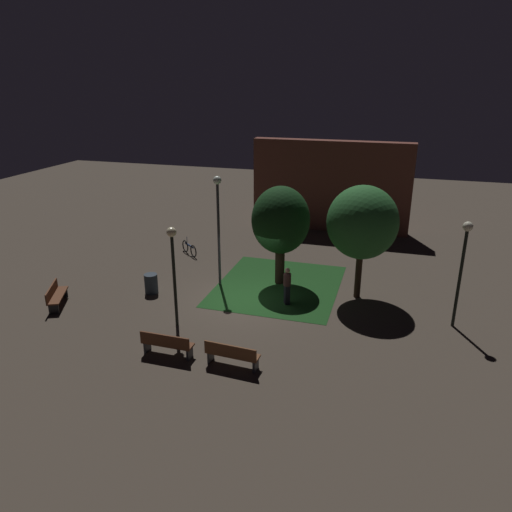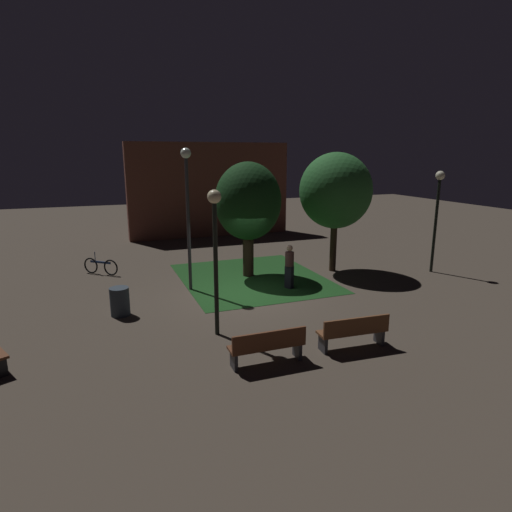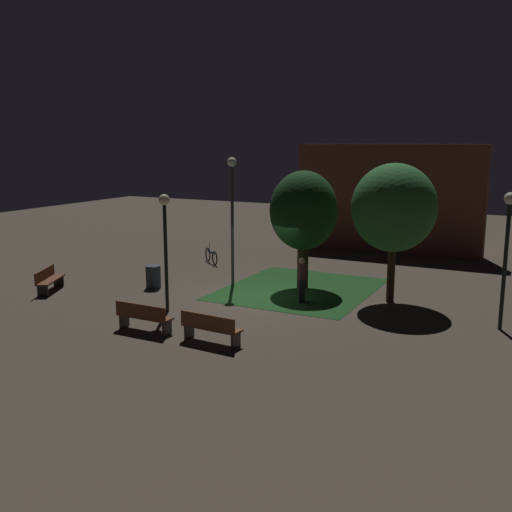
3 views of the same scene
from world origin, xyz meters
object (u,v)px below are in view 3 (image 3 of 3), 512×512
Objects in this scene: bicycle at (211,256)px; bench_back_row at (49,279)px; trash_bin at (153,277)px; lamp_post_path_center at (507,236)px; bench_corner at (143,316)px; lamp_post_plaza_west at (165,231)px; tree_lawn_side at (304,211)px; lamp_post_near_wall at (232,201)px; bench_near_trees at (210,327)px; tree_right_canopy at (394,208)px; pedestrian at (302,279)px.

bench_back_row is at bearing -110.47° from bicycle.
lamp_post_path_center is at bearing 2.62° from trash_bin.
bench_corner is 0.46× the size of lamp_post_plaza_west.
tree_lawn_side is at bearing -22.56° from bicycle.
bicycle is (-2.99, 3.28, -3.01)m from lamp_post_near_wall.
bench_near_trees is at bearing -66.03° from lamp_post_near_wall.
tree_lawn_side reaches higher than trash_bin.
bench_corner is 9.25m from tree_right_canopy.
tree_lawn_side is 5.17× the size of trash_bin.
bicycle is at bearing 160.93° from lamp_post_path_center.
lamp_post_plaza_west is (-0.63, 2.09, 2.24)m from bench_corner.
pedestrian is at bearing 17.70° from bench_back_row.
lamp_post_near_wall is at bearing 87.53° from lamp_post_plaza_west.
trash_bin is (-5.13, -2.73, -2.53)m from tree_lawn_side.
lamp_post_plaza_west reaches higher than bench_near_trees.
lamp_post_near_wall is (-0.45, 6.25, 2.87)m from bench_corner.
bench_corner is at bearing -151.88° from lamp_post_path_center.
lamp_post_plaza_west is (-10.11, -2.98, -0.13)m from lamp_post_path_center.
lamp_post_near_wall reaches higher than tree_lawn_side.
lamp_post_near_wall is (-9.93, 1.18, 0.50)m from lamp_post_path_center.
lamp_post_near_wall reaches higher than bicycle.
bench_near_trees is 1.13× the size of pedestrian.
bench_corner is at bearing -73.29° from lamp_post_plaza_west.
bench_back_row is 1.14× the size of pedestrian.
tree_right_canopy is at bearing 14.14° from trash_bin.
pedestrian is (0.84, -2.09, -2.12)m from tree_lawn_side.
lamp_post_near_wall is (-2.78, 6.25, 2.87)m from bench_near_trees.
bench_corner is 0.40× the size of tree_lawn_side.
bench_back_row is 1.42× the size of bicycle.
bench_back_row is 0.37× the size of lamp_post_near_wall.
bicycle reaches higher than trash_bin.
trash_bin is (-5.33, 4.50, -0.04)m from bench_near_trees.
bench_corner is 6.90m from lamp_post_near_wall.
bicycle is (-2.81, 7.45, -2.38)m from lamp_post_plaza_west.
lamp_post_path_center is at bearing -16.32° from tree_lawn_side.
pedestrian is at bearing -68.22° from tree_lawn_side.
lamp_post_path_center is 0.83× the size of lamp_post_near_wall.
tree_lawn_side is at bearing 163.68° from lamp_post_path_center.
bench_corner is 5.94m from pedestrian.
pedestrian is (3.41, -1.12, -2.50)m from lamp_post_near_wall.
tree_right_canopy reaches higher than trash_bin.
bicycle reaches higher than bench_corner.
bench_back_row is 0.41× the size of tree_lawn_side.
lamp_post_plaza_west is 4.08m from trash_bin.
lamp_post_path_center is at bearing -6.80° from lamp_post_near_wall.
tree_right_canopy reaches higher than lamp_post_plaza_west.
trash_bin is at bearing -173.91° from pedestrian.
lamp_post_near_wall is 4.26m from trash_bin.
tree_right_canopy is at bearing 156.76° from lamp_post_path_center.
lamp_post_near_wall is at bearing 35.19° from bench_back_row.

